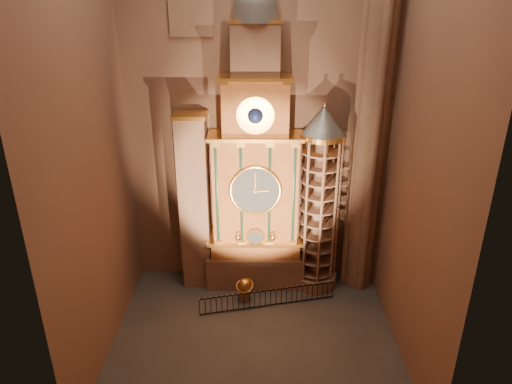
{
  "coord_description": "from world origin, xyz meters",
  "views": [
    {
      "loc": [
        0.18,
        -18.22,
        15.62
      ],
      "look_at": [
        0.04,
        3.0,
        6.64
      ],
      "focal_mm": 32.0,
      "sensor_mm": 36.0,
      "label": 1
    }
  ],
  "objects_px": {
    "astronomical_clock": "(255,177)",
    "portrait_tower": "(195,203)",
    "iron_railing": "(268,298)",
    "stair_turret": "(319,203)",
    "celestial_globe": "(245,288)"
  },
  "relations": [
    {
      "from": "stair_turret",
      "to": "celestial_globe",
      "type": "distance_m",
      "value": 6.25
    },
    {
      "from": "stair_turret",
      "to": "portrait_tower",
      "type": "bearing_deg",
      "value": 177.67
    },
    {
      "from": "portrait_tower",
      "to": "iron_railing",
      "type": "height_order",
      "value": "portrait_tower"
    },
    {
      "from": "portrait_tower",
      "to": "celestial_globe",
      "type": "xyz_separation_m",
      "value": [
        2.82,
        -1.97,
        -4.31
      ]
    },
    {
      "from": "celestial_globe",
      "to": "stair_turret",
      "type": "bearing_deg",
      "value": 22.43
    },
    {
      "from": "stair_turret",
      "to": "iron_railing",
      "type": "height_order",
      "value": "stair_turret"
    },
    {
      "from": "astronomical_clock",
      "to": "stair_turret",
      "type": "relative_size",
      "value": 1.55
    },
    {
      "from": "stair_turret",
      "to": "iron_railing",
      "type": "distance_m",
      "value": 5.91
    },
    {
      "from": "portrait_tower",
      "to": "iron_railing",
      "type": "bearing_deg",
      "value": -31.5
    },
    {
      "from": "astronomical_clock",
      "to": "iron_railing",
      "type": "height_order",
      "value": "astronomical_clock"
    },
    {
      "from": "celestial_globe",
      "to": "portrait_tower",
      "type": "bearing_deg",
      "value": 145.12
    },
    {
      "from": "portrait_tower",
      "to": "iron_railing",
      "type": "xyz_separation_m",
      "value": [
        4.1,
        -2.52,
        -4.59
      ]
    },
    {
      "from": "stair_turret",
      "to": "iron_railing",
      "type": "bearing_deg",
      "value": -141.35
    },
    {
      "from": "astronomical_clock",
      "to": "stair_turret",
      "type": "height_order",
      "value": "astronomical_clock"
    },
    {
      "from": "astronomical_clock",
      "to": "portrait_tower",
      "type": "xyz_separation_m",
      "value": [
        -3.4,
        0.02,
        -1.53
      ]
    }
  ]
}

